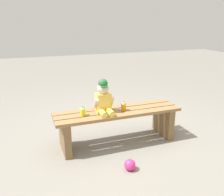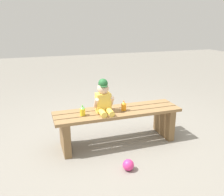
{
  "view_description": "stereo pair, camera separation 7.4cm",
  "coord_description": "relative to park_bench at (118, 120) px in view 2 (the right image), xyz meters",
  "views": [
    {
      "loc": [
        -1.01,
        -2.57,
        1.48
      ],
      "look_at": [
        -0.09,
        -0.05,
        0.61
      ],
      "focal_mm": 38.92,
      "sensor_mm": 36.0,
      "label": 1
    },
    {
      "loc": [
        -0.94,
        -2.6,
        1.48
      ],
      "look_at": [
        -0.09,
        -0.05,
        0.61
      ],
      "focal_mm": 38.92,
      "sensor_mm": 36.0,
      "label": 2
    }
  ],
  "objects": [
    {
      "name": "sippy_cup_right",
      "position": [
        0.07,
        -0.03,
        0.19
      ],
      "size": [
        0.06,
        0.06,
        0.12
      ],
      "color": "orange",
      "rests_on": "park_bench"
    },
    {
      "name": "ground_plane",
      "position": [
        0.0,
        0.0,
        -0.29
      ],
      "size": [
        16.0,
        16.0,
        0.0
      ],
      "primitive_type": "plane",
      "color": "gray"
    },
    {
      "name": "toy_ball",
      "position": [
        -0.1,
        -0.61,
        -0.23
      ],
      "size": [
        0.12,
        0.12,
        0.12
      ],
      "primitive_type": "sphere",
      "color": "#E5337F",
      "rests_on": "ground_plane"
    },
    {
      "name": "sippy_cup_left",
      "position": [
        -0.44,
        -0.03,
        0.19
      ],
      "size": [
        0.06,
        0.06,
        0.12
      ],
      "color": "yellow",
      "rests_on": "park_bench"
    },
    {
      "name": "child_figure",
      "position": [
        -0.18,
        -0.01,
        0.31
      ],
      "size": [
        0.23,
        0.27,
        0.4
      ],
      "color": "#F2C64C",
      "rests_on": "park_bench"
    },
    {
      "name": "park_bench",
      "position": [
        0.0,
        0.0,
        0.0
      ],
      "size": [
        1.55,
        0.41,
        0.43
      ],
      "color": "olive",
      "rests_on": "ground_plane"
    }
  ]
}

